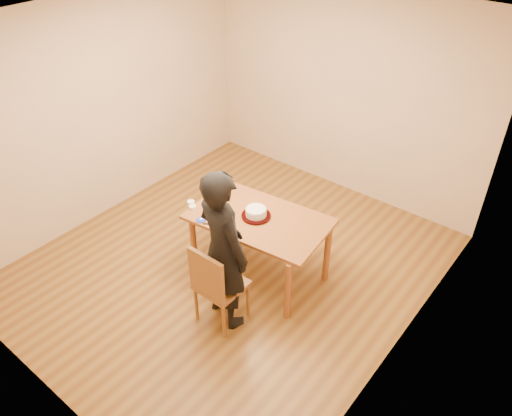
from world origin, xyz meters
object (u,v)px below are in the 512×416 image
Objects in this scene: cake_plate at (256,216)px; person at (223,250)px; dining_chair at (221,285)px; cake at (256,212)px; dining_table at (259,219)px.

cake_plate is 0.75m from person.
cake_plate is at bearing 103.82° from dining_chair.
cake reaches higher than cake_plate.
dining_chair is (0.15, -0.78, -0.28)m from dining_table.
cake_plate is (-0.03, -0.01, 0.03)m from dining_table.
person is at bearing -84.66° from dining_table.
dining_table is 0.05m from cake_plate.
person reaches higher than cake_plate.
cake is 0.13× the size of person.
dining_chair is at bearing 102.71° from person.
dining_chair is at bearing -76.55° from cake.
person is (0.18, -0.72, 0.10)m from cake_plate.
dining_chair is 1.38× the size of cake_plate.
cake_plate is at bearing 0.00° from cake.
cake is at bearing -174.43° from dining_table.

